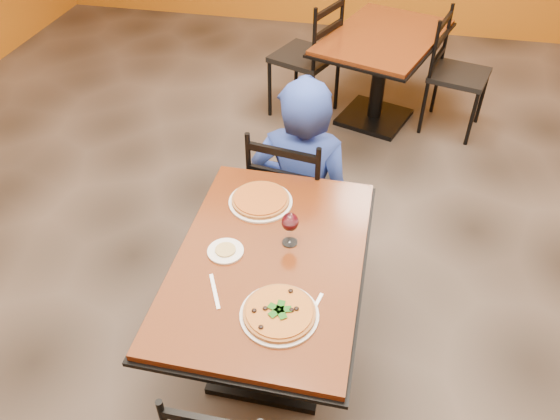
% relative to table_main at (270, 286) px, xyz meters
% --- Properties ---
extents(floor, '(7.00, 8.00, 0.01)m').
position_rel_table_main_xyz_m(floor, '(0.00, 0.50, -0.56)').
color(floor, black).
rests_on(floor, ground).
extents(table_main, '(0.83, 1.23, 0.75)m').
position_rel_table_main_xyz_m(table_main, '(0.00, 0.00, 0.00)').
color(table_main, '#65310F').
rests_on(table_main, floor).
extents(table_second, '(1.12, 1.36, 0.75)m').
position_rel_table_main_xyz_m(table_second, '(0.33, 2.52, -0.00)').
color(table_second, '#65310F').
rests_on(table_second, floor).
extents(chair_main_far, '(0.48, 0.48, 0.94)m').
position_rel_table_main_xyz_m(chair_main_far, '(-0.05, 0.81, -0.09)').
color(chair_main_far, black).
rests_on(chair_main_far, floor).
extents(chair_second_left, '(0.60, 0.60, 1.01)m').
position_rel_table_main_xyz_m(chair_second_left, '(-0.28, 2.52, -0.05)').
color(chair_second_left, black).
rests_on(chair_second_left, floor).
extents(chair_second_right, '(0.52, 0.52, 0.94)m').
position_rel_table_main_xyz_m(chair_second_right, '(0.95, 2.52, -0.09)').
color(chair_second_right, black).
rests_on(chair_second_right, floor).
extents(diner, '(0.60, 0.39, 1.19)m').
position_rel_table_main_xyz_m(diner, '(-0.00, 0.83, 0.04)').
color(diner, '#1C389B').
rests_on(diner, floor).
extents(plate_main, '(0.31, 0.31, 0.01)m').
position_rel_table_main_xyz_m(plate_main, '(0.11, -0.30, 0.20)').
color(plate_main, white).
rests_on(plate_main, table_main).
extents(pizza_main, '(0.28, 0.28, 0.02)m').
position_rel_table_main_xyz_m(pizza_main, '(0.11, -0.30, 0.21)').
color(pizza_main, maroon).
rests_on(pizza_main, plate_main).
extents(plate_far, '(0.31, 0.31, 0.01)m').
position_rel_table_main_xyz_m(plate_far, '(-0.12, 0.35, 0.20)').
color(plate_far, white).
rests_on(plate_far, table_main).
extents(pizza_far, '(0.28, 0.28, 0.02)m').
position_rel_table_main_xyz_m(pizza_far, '(-0.12, 0.35, 0.21)').
color(pizza_far, '#BB6F24').
rests_on(pizza_far, plate_far).
extents(side_plate, '(0.16, 0.16, 0.01)m').
position_rel_table_main_xyz_m(side_plate, '(-0.20, -0.01, 0.20)').
color(side_plate, white).
rests_on(side_plate, table_main).
extents(dip, '(0.09, 0.09, 0.01)m').
position_rel_table_main_xyz_m(dip, '(-0.20, -0.01, 0.21)').
color(dip, tan).
rests_on(dip, side_plate).
extents(wine_glass, '(0.08, 0.08, 0.18)m').
position_rel_table_main_xyz_m(wine_glass, '(0.07, 0.10, 0.28)').
color(wine_glass, white).
rests_on(wine_glass, table_main).
extents(fork, '(0.10, 0.18, 0.00)m').
position_rel_table_main_xyz_m(fork, '(-0.17, -0.24, 0.20)').
color(fork, silver).
rests_on(fork, table_main).
extents(knife, '(0.06, 0.21, 0.00)m').
position_rel_table_main_xyz_m(knife, '(0.23, -0.26, 0.20)').
color(knife, silver).
rests_on(knife, table_main).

